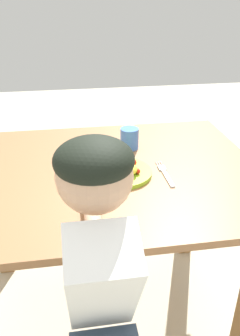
{
  "coord_description": "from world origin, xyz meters",
  "views": [
    {
      "loc": [
        -0.12,
        -1.16,
        1.37
      ],
      "look_at": [
        0.06,
        -0.03,
        0.77
      ],
      "focal_mm": 37.48,
      "sensor_mm": 36.0,
      "label": 1
    }
  ],
  "objects": [
    {
      "name": "ground_plane",
      "position": [
        0.0,
        0.0,
        0.0
      ],
      "size": [
        8.0,
        8.0,
        0.0
      ],
      "primitive_type": "plane",
      "color": "beige"
    },
    {
      "name": "dining_table",
      "position": [
        0.0,
        0.0,
        0.61
      ],
      "size": [
        1.2,
        0.92,
        0.75
      ],
      "color": "#93633D",
      "rests_on": "ground_plane"
    },
    {
      "name": "plate",
      "position": [
        0.07,
        -0.05,
        0.76
      ],
      "size": [
        0.23,
        0.23,
        0.06
      ],
      "color": "#97CD2D",
      "rests_on": "dining_table"
    },
    {
      "name": "fork",
      "position": [
        0.22,
        -0.07,
        0.75
      ],
      "size": [
        0.03,
        0.2,
        0.01
      ],
      "rotation": [
        0.0,
        0.0,
        1.58
      ],
      "color": "silver",
      "rests_on": "dining_table"
    },
    {
      "name": "spoon",
      "position": [
        -0.13,
        -0.05,
        0.76
      ],
      "size": [
        0.05,
        0.18,
        0.02
      ],
      "rotation": [
        0.0,
        0.0,
        1.7
      ],
      "color": "tan",
      "rests_on": "dining_table"
    },
    {
      "name": "drinking_cup",
      "position": [
        0.14,
        0.18,
        0.79
      ],
      "size": [
        0.08,
        0.08,
        0.09
      ],
      "primitive_type": "cylinder",
      "color": "#4074D8",
      "rests_on": "dining_table"
    },
    {
      "name": "person",
      "position": [
        -0.07,
        -0.55,
        0.62
      ],
      "size": [
        0.18,
        0.46,
        1.07
      ],
      "color": "#334457",
      "rests_on": "ground_plane"
    }
  ]
}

